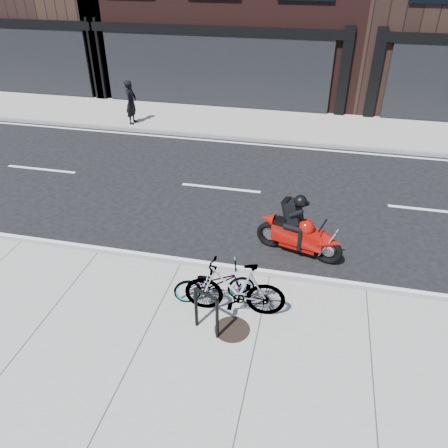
% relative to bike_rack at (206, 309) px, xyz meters
% --- Properties ---
extents(ground, '(120.00, 120.00, 0.00)m').
position_rel_bike_rack_xyz_m(ground, '(-1.08, 3.80, -0.67)').
color(ground, black).
rests_on(ground, ground).
extents(sidewalk_near, '(60.00, 6.00, 0.13)m').
position_rel_bike_rack_xyz_m(sidewalk_near, '(-1.08, -1.20, -0.60)').
color(sidewalk_near, gray).
rests_on(sidewalk_near, ground).
extents(sidewalk_far, '(60.00, 3.50, 0.13)m').
position_rel_bike_rack_xyz_m(sidewalk_far, '(-1.08, 11.55, -0.60)').
color(sidewalk_far, gray).
rests_on(sidewalk_far, ground).
extents(bike_rack, '(0.50, 0.27, 0.92)m').
position_rel_bike_rack_xyz_m(bike_rack, '(0.00, 0.00, 0.00)').
color(bike_rack, black).
rests_on(bike_rack, sidewalk_near).
extents(bicycle_front, '(1.69, 1.03, 0.84)m').
position_rel_bike_rack_xyz_m(bicycle_front, '(-0.06, 0.85, -0.12)').
color(bicycle_front, gray).
rests_on(bicycle_front, sidewalk_near).
extents(bicycle_rear, '(1.96, 0.68, 1.15)m').
position_rel_bike_rack_xyz_m(bicycle_rear, '(0.39, 0.62, 0.04)').
color(bicycle_rear, gray).
rests_on(bicycle_rear, sidewalk_near).
extents(motorcycle, '(2.05, 0.92, 1.56)m').
position_rel_bike_rack_xyz_m(motorcycle, '(1.50, 2.93, -0.04)').
color(motorcycle, black).
rests_on(motorcycle, ground).
extents(pedestrian, '(0.40, 0.61, 1.68)m').
position_rel_bike_rack_xyz_m(pedestrian, '(-5.75, 10.30, 0.30)').
color(pedestrian, black).
rests_on(pedestrian, sidewalk_far).
extents(manhole_cover, '(0.87, 0.87, 0.02)m').
position_rel_bike_rack_xyz_m(manhole_cover, '(0.45, 0.13, -0.53)').
color(manhole_cover, black).
rests_on(manhole_cover, sidewalk_near).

